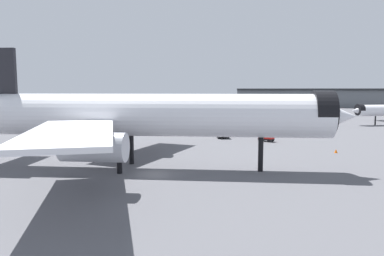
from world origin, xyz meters
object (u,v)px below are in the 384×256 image
Objects in this scene: traffic_cone_near_nose at (336,151)px; airliner_near_gate at (141,116)px; service_truck_front at (222,131)px; baggage_tug_wing at (267,137)px.

airliner_near_gate is at bearing -132.09° from traffic_cone_near_nose.
service_truck_front is (-2.36, 35.83, -5.99)m from airliner_near_gate.
airliner_near_gate reaches higher than service_truck_front.
airliner_near_gate is 16.17× the size of baggage_tug_wing.
service_truck_front is 8.25× the size of traffic_cone_near_nose.
traffic_cone_near_nose is at bearing 26.33° from airliner_near_gate.
airliner_near_gate is 36.40m from service_truck_front.
baggage_tug_wing is 4.92× the size of traffic_cone_near_nose.
baggage_tug_wing reaches higher than traffic_cone_near_nose.
airliner_near_gate is 79.49× the size of traffic_cone_near_nose.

